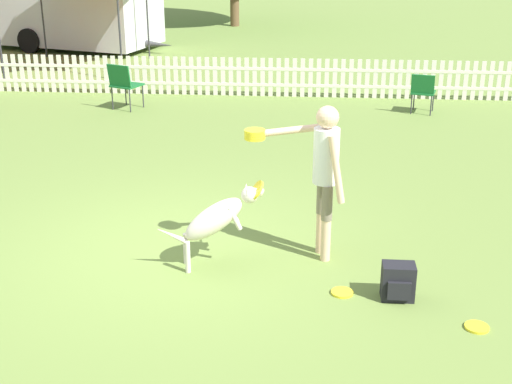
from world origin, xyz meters
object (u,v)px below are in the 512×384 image
folding_chair_center (124,82)px  frisbee_near_dog (477,327)px  frisbee_near_handler (342,292)px  equipment_trailer (68,0)px  leaping_dog (217,218)px  handler_person (321,164)px  folding_chair_green_right (423,90)px  backpack_on_grass (398,282)px

folding_chair_center → frisbee_near_dog: bearing=147.5°
frisbee_near_dog → folding_chair_center: folding_chair_center is taller
frisbee_near_handler → folding_chair_center: bearing=119.7°
frisbee_near_handler → folding_chair_center: folding_chair_center is taller
frisbee_near_handler → frisbee_near_dog: size_ratio=1.00×
folding_chair_center → equipment_trailer: (-3.32, 6.88, 0.79)m
frisbee_near_dog → folding_chair_center: size_ratio=0.25×
leaping_dog → folding_chair_center: size_ratio=1.27×
handler_person → equipment_trailer: (-7.11, 13.11, 0.24)m
folding_chair_center → equipment_trailer: equipment_trailer is taller
leaping_dog → equipment_trailer: bearing=-171.3°
frisbee_near_dog → equipment_trailer: (-8.59, 14.52, 1.33)m
frisbee_near_handler → handler_person: bearing=106.1°
leaping_dog → folding_chair_green_right: leaping_dog is taller
folding_chair_green_right → equipment_trailer: (-9.12, 6.72, 0.87)m
leaping_dog → frisbee_near_handler: 1.55m
folding_chair_center → folding_chair_green_right: folding_chair_center is taller
handler_person → folding_chair_center: bearing=15.9°
equipment_trailer → leaping_dog: bearing=-49.9°
handler_person → equipment_trailer: size_ratio=0.30×
handler_person → leaping_dog: bearing=90.6°
backpack_on_grass → handler_person: bearing=131.2°
frisbee_near_dog → equipment_trailer: size_ratio=0.04×
handler_person → leaping_dog: 1.27m
leaping_dog → frisbee_near_dog: bearing=51.6°
frisbee_near_dog → backpack_on_grass: 0.87m
folding_chair_center → equipment_trailer: size_ratio=0.16×
frisbee_near_handler → frisbee_near_dog: bearing=-24.4°
folding_chair_green_right → leaping_dog: bearing=79.8°
leaping_dog → backpack_on_grass: bearing=57.4°
backpack_on_grass → leaping_dog: bearing=162.8°
frisbee_near_dog → folding_chair_green_right: folding_chair_green_right is taller
handler_person → frisbee_near_dog: 2.31m
handler_person → leaping_dog: handler_person is taller
handler_person → frisbee_near_handler: 1.40m
equipment_trailer → folding_chair_center: bearing=-48.3°
folding_chair_center → folding_chair_green_right: size_ratio=1.16×
backpack_on_grass → folding_chair_green_right: bearing=80.5°
handler_person → folding_chair_green_right: (2.01, 6.39, -0.63)m
backpack_on_grass → frisbee_near_dog: bearing=-36.4°
frisbee_near_handler → folding_chair_center: size_ratio=0.25×
frisbee_near_handler → equipment_trailer: size_ratio=0.04×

